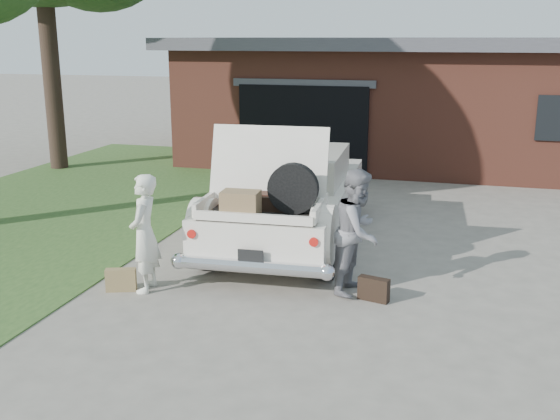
# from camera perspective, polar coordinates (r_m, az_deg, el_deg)

# --- Properties ---
(ground) EXTENTS (90.00, 90.00, 0.00)m
(ground) POSITION_cam_1_polar(r_m,az_deg,el_deg) (8.50, -1.11, -8.20)
(ground) COLOR gray
(ground) RESTS_ON ground
(grass_strip) EXTENTS (6.00, 16.00, 0.02)m
(grass_strip) POSITION_cam_1_polar(r_m,az_deg,el_deg) (13.46, -20.18, -0.33)
(grass_strip) COLOR #2D4C1E
(grass_strip) RESTS_ON ground
(house) EXTENTS (12.80, 7.80, 3.30)m
(house) POSITION_cam_1_polar(r_m,az_deg,el_deg) (19.07, 11.94, 9.57)
(house) COLOR brown
(house) RESTS_ON ground
(sedan) EXTENTS (2.30, 5.28, 2.11)m
(sedan) POSITION_cam_1_polar(r_m,az_deg,el_deg) (10.89, 0.83, 1.23)
(sedan) COLOR white
(sedan) RESTS_ON ground
(woman_left) EXTENTS (0.48, 0.64, 1.60)m
(woman_left) POSITION_cam_1_polar(r_m,az_deg,el_deg) (8.87, -11.73, -2.01)
(woman_left) COLOR silver
(woman_left) RESTS_ON ground
(woman_right) EXTENTS (0.79, 0.93, 1.67)m
(woman_right) POSITION_cam_1_polar(r_m,az_deg,el_deg) (8.71, 6.82, -1.87)
(woman_right) COLOR gray
(woman_right) RESTS_ON ground
(suitcase_left) EXTENTS (0.42, 0.26, 0.31)m
(suitcase_left) POSITION_cam_1_polar(r_m,az_deg,el_deg) (9.12, -13.68, -5.93)
(suitcase_left) COLOR #947B4B
(suitcase_left) RESTS_ON ground
(suitcase_right) EXTENTS (0.42, 0.22, 0.31)m
(suitcase_right) POSITION_cam_1_polar(r_m,az_deg,el_deg) (8.64, 8.16, -6.84)
(suitcase_right) COLOR black
(suitcase_right) RESTS_ON ground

